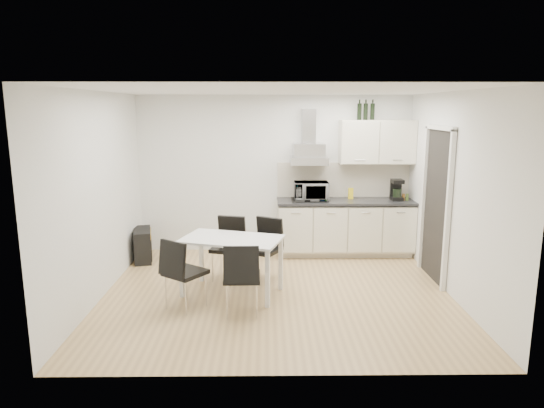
# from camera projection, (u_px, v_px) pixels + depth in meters

# --- Properties ---
(ground) EXTENTS (4.50, 4.50, 0.00)m
(ground) POSITION_uv_depth(u_px,v_px,m) (277.00, 293.00, 6.37)
(ground) COLOR tan
(ground) RESTS_ON ground
(wall_back) EXTENTS (4.50, 0.10, 2.60)m
(wall_back) POSITION_uv_depth(u_px,v_px,m) (274.00, 174.00, 8.08)
(wall_back) COLOR white
(wall_back) RESTS_ON ground
(wall_front) EXTENTS (4.50, 0.10, 2.60)m
(wall_front) POSITION_uv_depth(u_px,v_px,m) (282.00, 238.00, 4.15)
(wall_front) COLOR white
(wall_front) RESTS_ON ground
(wall_left) EXTENTS (0.10, 4.00, 2.60)m
(wall_left) POSITION_uv_depth(u_px,v_px,m) (98.00, 196.00, 6.09)
(wall_left) COLOR white
(wall_left) RESTS_ON ground
(wall_right) EXTENTS (0.10, 4.00, 2.60)m
(wall_right) POSITION_uv_depth(u_px,v_px,m) (454.00, 196.00, 6.14)
(wall_right) COLOR white
(wall_right) RESTS_ON ground
(ceiling) EXTENTS (4.50, 4.50, 0.00)m
(ceiling) POSITION_uv_depth(u_px,v_px,m) (277.00, 90.00, 5.86)
(ceiling) COLOR white
(ceiling) RESTS_ON wall_back
(doorway) EXTENTS (0.08, 1.04, 2.10)m
(doorway) POSITION_uv_depth(u_px,v_px,m) (435.00, 206.00, 6.73)
(doorway) COLOR white
(doorway) RESTS_ON ground
(kitchenette) EXTENTS (2.22, 0.64, 2.52)m
(kitchenette) POSITION_uv_depth(u_px,v_px,m) (347.00, 205.00, 7.92)
(kitchenette) COLOR beige
(kitchenette) RESTS_ON ground
(dining_table) EXTENTS (1.40, 1.04, 0.75)m
(dining_table) POSITION_uv_depth(u_px,v_px,m) (232.00, 245.00, 6.24)
(dining_table) COLOR white
(dining_table) RESTS_ON ground
(chair_far_left) EXTENTS (0.55, 0.60, 0.88)m
(chair_far_left) POSITION_uv_depth(u_px,v_px,m) (228.00, 249.00, 6.81)
(chair_far_left) COLOR black
(chair_far_left) RESTS_ON ground
(chair_far_right) EXTENTS (0.63, 0.65, 0.88)m
(chair_far_right) POSITION_uv_depth(u_px,v_px,m) (263.00, 251.00, 6.74)
(chair_far_right) COLOR black
(chair_far_right) RESTS_ON ground
(chair_near_left) EXTENTS (0.65, 0.66, 0.88)m
(chair_near_left) POSITION_uv_depth(u_px,v_px,m) (185.00, 273.00, 5.82)
(chair_near_left) COLOR black
(chair_near_left) RESTS_ON ground
(chair_near_right) EXTENTS (0.45, 0.51, 0.88)m
(chair_near_right) POSITION_uv_depth(u_px,v_px,m) (242.00, 278.00, 5.66)
(chair_near_right) COLOR black
(chair_near_right) RESTS_ON ground
(guitar_amp) EXTENTS (0.40, 0.65, 0.51)m
(guitar_amp) POSITION_uv_depth(u_px,v_px,m) (143.00, 245.00, 7.68)
(guitar_amp) COLOR black
(guitar_amp) RESTS_ON ground
(floor_speaker) EXTENTS (0.21, 0.20, 0.28)m
(floor_speaker) POSITION_uv_depth(u_px,v_px,m) (265.00, 243.00, 8.20)
(floor_speaker) COLOR black
(floor_speaker) RESTS_ON ground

